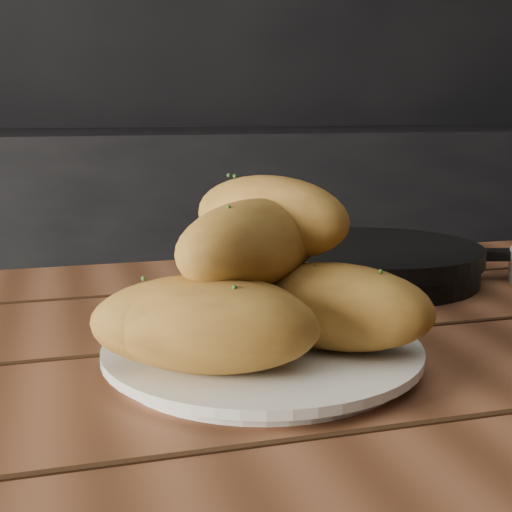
{
  "coord_description": "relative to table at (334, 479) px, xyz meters",
  "views": [
    {
      "loc": [
        0.04,
        -0.21,
        0.97
      ],
      "look_at": [
        0.2,
        0.36,
        0.84
      ],
      "focal_mm": 50.0,
      "sensor_mm": 36.0,
      "label": 1
    }
  ],
  "objects": [
    {
      "name": "bread_rolls",
      "position": [
        -0.06,
        0.04,
        0.17
      ],
      "size": [
        0.29,
        0.26,
        0.14
      ],
      "color": "#B08031",
      "rests_on": "plate"
    },
    {
      "name": "table",
      "position": [
        0.0,
        0.0,
        0.0
      ],
      "size": [
        1.53,
        0.95,
        0.75
      ],
      "color": "brown",
      "rests_on": "ground"
    },
    {
      "name": "skillet",
      "position": [
        0.17,
        0.29,
        0.12
      ],
      "size": [
        0.4,
        0.27,
        0.05
      ],
      "color": "black",
      "rests_on": "table"
    },
    {
      "name": "counter",
      "position": [
        -0.25,
        1.4,
        -0.21
      ],
      "size": [
        2.8,
        0.6,
        0.9
      ],
      "primitive_type": "cube",
      "color": "black",
      "rests_on": "ground"
    },
    {
      "name": "plate",
      "position": [
        -0.05,
        0.04,
        0.1
      ],
      "size": [
        0.27,
        0.27,
        0.02
      ],
      "color": "white",
      "rests_on": "table"
    }
  ]
}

